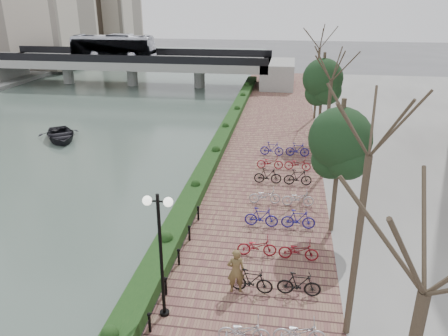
# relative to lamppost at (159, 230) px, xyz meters

# --- Properties ---
(river_water) EXTENTS (30.00, 130.00, 0.02)m
(river_water) POSITION_rel_lamppost_xyz_m (-16.64, 23.07, -3.92)
(river_water) COLOR #485B52
(river_water) RESTS_ON ground
(promenade) EXTENTS (8.00, 75.00, 0.50)m
(promenade) POSITION_rel_lamppost_xyz_m (2.36, 15.57, -3.68)
(promenade) COLOR brown
(promenade) RESTS_ON ground
(hedge) EXTENTS (1.10, 56.00, 0.60)m
(hedge) POSITION_rel_lamppost_xyz_m (-1.04, 18.07, -3.13)
(hedge) COLOR black
(hedge) RESTS_ON promenade
(chain_fence) EXTENTS (0.10, 14.10, 0.70)m
(chain_fence) POSITION_rel_lamppost_xyz_m (-0.24, 0.07, -3.08)
(chain_fence) COLOR black
(chain_fence) RESTS_ON promenade
(lamppost) EXTENTS (1.02, 0.32, 4.75)m
(lamppost) POSITION_rel_lamppost_xyz_m (0.00, 0.00, 0.00)
(lamppost) COLOR black
(lamppost) RESTS_ON promenade
(pedestrian) EXTENTS (0.77, 0.61, 1.86)m
(pedestrian) POSITION_rel_lamppost_xyz_m (2.36, 1.68, -2.50)
(pedestrian) COLOR brown
(pedestrian) RESTS_ON promenade
(bicycle_parking) EXTENTS (2.40, 19.89, 1.00)m
(bicycle_parking) POSITION_rel_lamppost_xyz_m (3.86, 8.19, -2.96)
(bicycle_parking) COLOR #BBBBC0
(bicycle_parking) RESTS_ON promenade
(street_trees) EXTENTS (3.20, 37.12, 6.80)m
(street_trees) POSITION_rel_lamppost_xyz_m (6.36, 10.75, -0.25)
(street_trees) COLOR #33281E
(street_trees) RESTS_ON promenade
(bridge) EXTENTS (36.00, 10.77, 6.50)m
(bridge) POSITION_rel_lamppost_xyz_m (-17.12, 43.07, -0.56)
(bridge) COLOR gray
(bridge) RESTS_ON ground
(boat) EXTENTS (5.28, 5.62, 0.95)m
(boat) POSITION_rel_lamppost_xyz_m (-14.43, 19.60, -3.44)
(boat) COLOR black
(boat) RESTS_ON river_water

